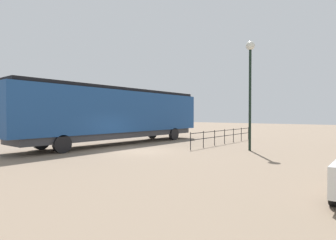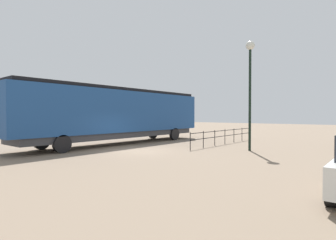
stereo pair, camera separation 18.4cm
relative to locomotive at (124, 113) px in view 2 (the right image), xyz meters
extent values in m
plane|color=#84705B|center=(4.07, -2.37, -2.41)|extent=(120.00, 120.00, 0.00)
cube|color=navy|center=(0.00, -0.60, 0.13)|extent=(2.95, 16.89, 3.09)
cube|color=black|center=(0.00, 6.44, -0.33)|extent=(2.84, 2.80, 2.16)
cube|color=black|center=(0.00, -0.60, 1.79)|extent=(2.66, 16.21, 0.24)
cube|color=#38383D|center=(0.00, -0.60, -1.64)|extent=(2.66, 15.54, 0.45)
cylinder|color=black|center=(-1.33, 4.80, -1.86)|extent=(0.30, 1.10, 1.10)
cylinder|color=black|center=(1.33, 4.80, -1.86)|extent=(0.30, 1.10, 1.10)
cylinder|color=black|center=(-1.33, -6.00, -1.86)|extent=(0.30, 1.10, 1.10)
cylinder|color=black|center=(1.33, -6.00, -1.86)|extent=(0.30, 1.10, 1.10)
cylinder|color=black|center=(15.20, -6.51, -2.09)|extent=(0.22, 0.64, 0.64)
cylinder|color=black|center=(9.49, 2.21, 0.85)|extent=(0.16, 0.16, 6.52)
sphere|color=silver|center=(9.49, 2.21, 4.27)|extent=(0.56, 0.56, 0.56)
cube|color=black|center=(6.42, 4.77, -1.35)|extent=(0.04, 9.52, 0.04)
cube|color=black|center=(6.42, 4.77, -1.77)|extent=(0.04, 9.52, 0.04)
cylinder|color=black|center=(6.42, 0.01, -1.83)|extent=(0.05, 0.05, 1.16)
cylinder|color=black|center=(6.42, 1.60, -1.83)|extent=(0.05, 0.05, 1.16)
cylinder|color=black|center=(6.42, 3.19, -1.83)|extent=(0.05, 0.05, 1.16)
cylinder|color=black|center=(6.42, 4.77, -1.83)|extent=(0.05, 0.05, 1.16)
cylinder|color=black|center=(6.42, 6.36, -1.83)|extent=(0.05, 0.05, 1.16)
cylinder|color=black|center=(6.42, 7.94, -1.83)|extent=(0.05, 0.05, 1.16)
cylinder|color=black|center=(6.42, 9.53, -1.83)|extent=(0.05, 0.05, 1.16)
camera|label=1|loc=(16.12, -14.26, -0.14)|focal=28.44mm
camera|label=2|loc=(16.26, -14.14, -0.14)|focal=28.44mm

